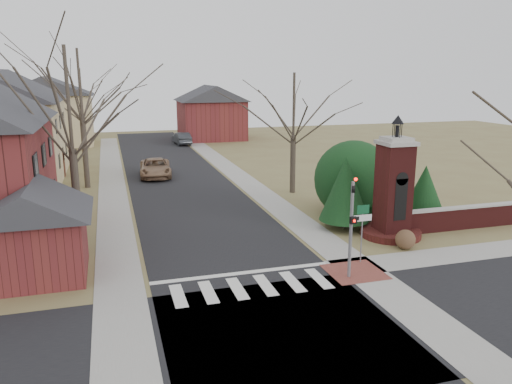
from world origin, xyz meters
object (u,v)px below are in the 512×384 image
object	(u,v)px
traffic_signal_pole	(352,220)
distant_car	(182,138)
brick_gate_monument	(393,197)
sign_post	(362,222)
pickup_truck	(155,168)

from	to	relation	value
traffic_signal_pole	distant_car	size ratio (longest dim) A/B	1.00
brick_gate_monument	distant_car	size ratio (longest dim) A/B	1.43
traffic_signal_pole	sign_post	bearing A→B (deg)	47.57
traffic_signal_pole	pickup_truck	distance (m)	24.86
sign_post	distant_car	xyz separation A→B (m)	(-2.19, 41.67, -1.20)
pickup_truck	distant_car	world-z (taller)	pickup_truck
brick_gate_monument	pickup_truck	size ratio (longest dim) A/B	1.19
pickup_truck	traffic_signal_pole	bearing A→B (deg)	-72.14
sign_post	distant_car	bearing A→B (deg)	93.01
distant_car	pickup_truck	bearing A→B (deg)	70.60
brick_gate_monument	pickup_truck	bearing A→B (deg)	118.34
distant_car	brick_gate_monument	bearing A→B (deg)	93.57
traffic_signal_pole	pickup_truck	bearing A→B (deg)	103.77
brick_gate_monument	pickup_truck	distance (m)	22.38
sign_post	brick_gate_monument	world-z (taller)	brick_gate_monument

